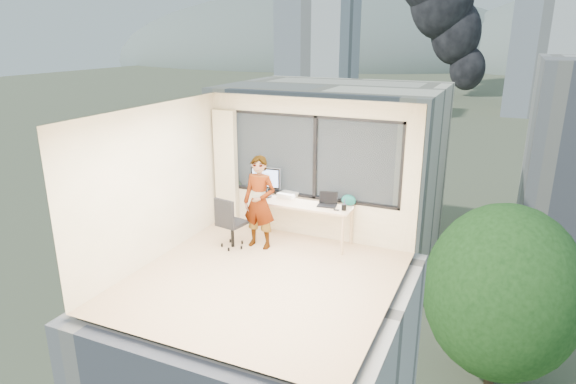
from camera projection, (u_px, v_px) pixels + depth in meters
The scene contains 24 objects.
floor at pixel (262, 280), 7.75m from camera, with size 4.00×4.00×0.01m, color tan.
ceiling at pixel (259, 114), 6.95m from camera, with size 4.00×4.00×0.01m, color white.
wall_front at pixel (180, 253), 5.61m from camera, with size 4.00×0.01×2.60m, color beige.
wall_left at pixel (152, 185), 8.12m from camera, with size 0.01×4.00×2.60m, color beige.
wall_right at pixel (395, 221), 6.57m from camera, with size 0.01×4.00×2.60m, color beige.
window_wall at pixel (313, 157), 9.00m from camera, with size 3.30×0.16×1.55m, color black, non-canonical shape.
curtain at pixel (226, 169), 9.70m from camera, with size 0.45×0.14×2.30m, color beige.
desk at pixel (303, 222), 9.07m from camera, with size 1.80×0.60×0.75m, color tan.
chair at pixel (232, 221), 8.81m from camera, with size 0.49×0.49×0.97m, color black, non-canonical shape.
person at pixel (259, 202), 8.72m from camera, with size 0.61×0.40×1.67m, color #2D2D33.
monitor at pixel (266, 182), 9.22m from camera, with size 0.57×0.12×0.57m, color black, non-canonical shape.
game_console at pixel (288, 195), 9.28m from camera, with size 0.33×0.27×0.08m, color white.
laptop at pixel (327, 200), 8.77m from camera, with size 0.33×0.35×0.21m, color black, non-canonical shape.
cellphone at pixel (336, 210), 8.58m from camera, with size 0.10×0.05×0.01m, color black.
pen_cup at pixel (344, 207), 8.57m from camera, with size 0.09×0.09×0.11m, color black.
handbag at pixel (349, 200), 8.79m from camera, with size 0.26×0.13×0.20m, color #0B4246.
exterior_ground at pixel (494, 113), 116.39m from camera, with size 400.00×400.00×0.04m, color #515B3D.
near_bldg_a at pixel (333, 174), 39.46m from camera, with size 16.00×12.00×14.00m, color #F0EAC9.
far_tower_a at pixel (318, 52), 103.95m from camera, with size 14.00×14.00×28.00m, color silver.
far_tower_b at pixel (542, 47), 108.71m from camera, with size 13.00×13.00×30.00m, color silver.
far_tower_d at pixel (306, 55), 162.41m from camera, with size 16.00×14.00×22.00m, color silver.
hill_a at pixel (318, 61), 336.90m from camera, with size 288.00×216.00×90.00m, color slate.
tree_a at pixel (205, 230), 36.14m from camera, with size 7.00×7.00×8.00m, color #204918, non-canonical shape.
tree_b at pixel (499, 310), 24.75m from camera, with size 7.60×7.60×9.00m, color #204918, non-canonical shape.
Camera 1 is at (3.21, -6.19, 3.67)m, focal length 30.88 mm.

